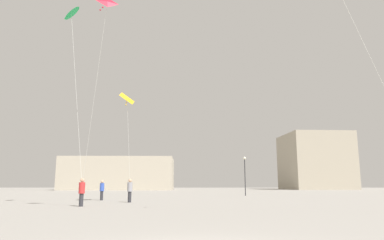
# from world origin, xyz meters

# --- Properties ---
(person_in_blue) EXTENTS (0.39, 0.39, 1.79)m
(person_in_blue) POSITION_xyz_m (-8.25, 24.88, 0.98)
(person_in_blue) COLOR #2D2D33
(person_in_blue) RESTS_ON ground_plane
(person_in_red) EXTENTS (0.40, 0.40, 1.81)m
(person_in_red) POSITION_xyz_m (-7.32, 15.94, 0.99)
(person_in_red) COLOR #2D2D33
(person_in_red) RESTS_ON ground_plane
(person_in_grey) EXTENTS (0.40, 0.40, 1.85)m
(person_in_grey) POSITION_xyz_m (-5.08, 21.13, 1.01)
(person_in_grey) COLOR #2D2D33
(person_in_grey) RESTS_ON ground_plane
(kite_crimson_delta) EXTENTS (2.61, 4.12, 11.29)m
(kite_crimson_delta) POSITION_xyz_m (-5.32, 12.30, 11.87)
(kite_crimson_delta) COLOR red
(kite_emerald_diamond) EXTENTS (2.41, 1.68, 13.07)m
(kite_emerald_diamond) POSITION_xyz_m (-8.95, 16.43, 13.75)
(kite_emerald_diamond) COLOR green
(kite_amber_delta) EXTENTS (1.36, 1.86, 7.54)m
(kite_amber_delta) POSITION_xyz_m (-5.45, 20.79, 8.35)
(kite_amber_delta) COLOR yellow
(building_centre_hall) EXTENTS (28.05, 16.71, 8.19)m
(building_centre_hall) POSITION_xyz_m (-19.00, 85.59, 4.09)
(building_centre_hall) COLOR #B2A893
(building_centre_hall) RESTS_ON ground_plane
(building_right_hall) EXTENTS (17.65, 18.46, 15.60)m
(building_right_hall) POSITION_xyz_m (35.00, 93.45, 7.80)
(building_right_hall) COLOR #A39984
(building_right_hall) RESTS_ON ground_plane
(lamppost_east) EXTENTS (0.36, 0.36, 4.92)m
(lamppost_east) POSITION_xyz_m (6.66, 37.95, 3.30)
(lamppost_east) COLOR #2D2D30
(lamppost_east) RESTS_ON ground_plane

